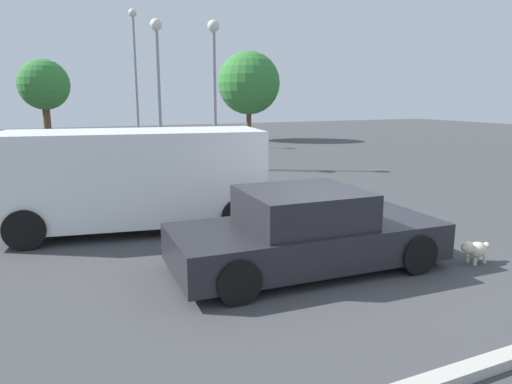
{
  "coord_description": "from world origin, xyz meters",
  "views": [
    {
      "loc": [
        -4.06,
        -6.21,
        2.77
      ],
      "look_at": [
        -0.26,
        2.06,
        0.9
      ],
      "focal_mm": 32.64,
      "sensor_mm": 36.0,
      "label": 1
    }
  ],
  "objects_px": {
    "light_post_far": "(158,67)",
    "light_post_near": "(214,68)",
    "dog": "(475,249)",
    "van_white": "(136,176)",
    "light_post_mid": "(135,57)",
    "pedestrian": "(71,171)",
    "sedan_foreground": "(306,232)"
  },
  "relations": [
    {
      "from": "sedan_foreground",
      "to": "light_post_near",
      "type": "relative_size",
      "value": 0.81
    },
    {
      "from": "van_white",
      "to": "light_post_mid",
      "type": "height_order",
      "value": "light_post_mid"
    },
    {
      "from": "dog",
      "to": "light_post_mid",
      "type": "xyz_separation_m",
      "value": [
        -1.52,
        21.47,
        4.67
      ]
    },
    {
      "from": "dog",
      "to": "light_post_near",
      "type": "relative_size",
      "value": 0.11
    },
    {
      "from": "dog",
      "to": "van_white",
      "type": "distance_m",
      "value": 6.63
    },
    {
      "from": "dog",
      "to": "pedestrian",
      "type": "height_order",
      "value": "pedestrian"
    },
    {
      "from": "dog",
      "to": "light_post_mid",
      "type": "bearing_deg",
      "value": -87.02
    },
    {
      "from": "pedestrian",
      "to": "dog",
      "type": "bearing_deg",
      "value": -142.37
    },
    {
      "from": "dog",
      "to": "van_white",
      "type": "bearing_deg",
      "value": -44.78
    },
    {
      "from": "light_post_far",
      "to": "light_post_near",
      "type": "bearing_deg",
      "value": -23.77
    },
    {
      "from": "dog",
      "to": "light_post_near",
      "type": "distance_m",
      "value": 12.36
    },
    {
      "from": "dog",
      "to": "light_post_near",
      "type": "bearing_deg",
      "value": -89.23
    },
    {
      "from": "sedan_foreground",
      "to": "van_white",
      "type": "relative_size",
      "value": 0.82
    },
    {
      "from": "dog",
      "to": "light_post_far",
      "type": "bearing_deg",
      "value": -80.72
    },
    {
      "from": "light_post_near",
      "to": "light_post_far",
      "type": "distance_m",
      "value": 2.11
    },
    {
      "from": "light_post_mid",
      "to": "pedestrian",
      "type": "bearing_deg",
      "value": -106.94
    },
    {
      "from": "dog",
      "to": "light_post_far",
      "type": "height_order",
      "value": "light_post_far"
    },
    {
      "from": "pedestrian",
      "to": "light_post_mid",
      "type": "bearing_deg",
      "value": -18.86
    },
    {
      "from": "light_post_near",
      "to": "light_post_mid",
      "type": "height_order",
      "value": "light_post_mid"
    },
    {
      "from": "van_white",
      "to": "pedestrian",
      "type": "height_order",
      "value": "van_white"
    },
    {
      "from": "sedan_foreground",
      "to": "van_white",
      "type": "distance_m",
      "value": 4.11
    },
    {
      "from": "light_post_near",
      "to": "light_post_mid",
      "type": "xyz_separation_m",
      "value": [
        -1.14,
        9.65,
        1.08
      ]
    },
    {
      "from": "van_white",
      "to": "light_post_near",
      "type": "distance_m",
      "value": 8.91
    },
    {
      "from": "dog",
      "to": "sedan_foreground",
      "type": "bearing_deg",
      "value": -21.69
    },
    {
      "from": "van_white",
      "to": "light_post_far",
      "type": "relative_size",
      "value": 0.98
    },
    {
      "from": "van_white",
      "to": "pedestrian",
      "type": "xyz_separation_m",
      "value": [
        -1.13,
        2.58,
        -0.18
      ]
    },
    {
      "from": "pedestrian",
      "to": "light_post_far",
      "type": "bearing_deg",
      "value": -34.71
    },
    {
      "from": "pedestrian",
      "to": "light_post_far",
      "type": "height_order",
      "value": "light_post_far"
    },
    {
      "from": "sedan_foreground",
      "to": "pedestrian",
      "type": "height_order",
      "value": "pedestrian"
    },
    {
      "from": "sedan_foreground",
      "to": "light_post_near",
      "type": "bearing_deg",
      "value": 80.8
    },
    {
      "from": "sedan_foreground",
      "to": "pedestrian",
      "type": "relative_size",
      "value": 2.81
    },
    {
      "from": "light_post_near",
      "to": "light_post_far",
      "type": "relative_size",
      "value": 0.99
    }
  ]
}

